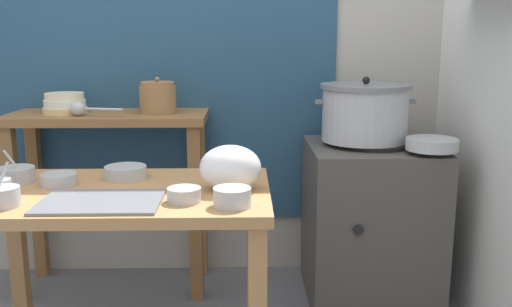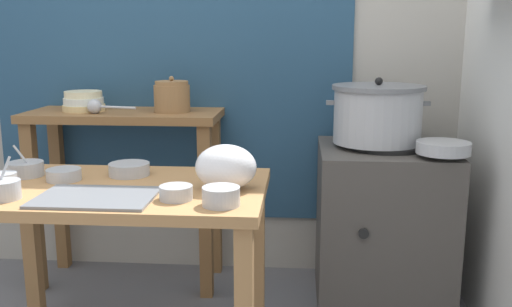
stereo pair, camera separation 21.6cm
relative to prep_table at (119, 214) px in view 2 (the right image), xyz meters
The scene contains 18 objects.
wall_back 1.24m from the prep_table, 77.68° to the left, with size 4.40×0.12×2.60m.
prep_table is the anchor object (origin of this frame).
back_shelf_table 0.77m from the prep_table, 105.43° to the left, with size 0.96×0.40×0.90m.
stove_block 1.25m from the prep_table, 29.76° to the left, with size 0.60×0.61×0.78m.
steamer_pot 1.24m from the prep_table, 31.53° to the left, with size 0.47×0.42×0.30m.
clay_pot 0.83m from the prep_table, 86.73° to the left, with size 0.18×0.18×0.18m.
bowl_stack_enamel 0.92m from the prep_table, 118.68° to the left, with size 0.21×0.21×0.10m.
ladle 0.79m from the prep_table, 115.50° to the left, with size 0.25×0.09×0.07m.
serving_tray 0.21m from the prep_table, 96.70° to the right, with size 0.40×0.28×0.01m, color slate.
plastic_bag 0.45m from the prep_table, ahead, with size 0.22×0.17×0.17m, color white.
wide_pan 1.35m from the prep_table, 17.48° to the left, with size 0.23×0.23×0.05m, color #B7BABF.
prep_bowl_0 0.49m from the prep_table, 27.09° to the right, with size 0.13×0.13×0.06m.
prep_bowl_1 0.45m from the prep_table, 163.94° to the left, with size 0.14×0.14×0.13m.
prep_bowl_2 0.41m from the prep_table, 148.65° to the right, with size 0.11×0.11×0.14m.
prep_bowl_3 0.21m from the prep_table, 91.91° to the left, with size 0.16×0.16×0.05m.
prep_bowl_4 0.33m from the prep_table, 31.71° to the right, with size 0.11×0.11×0.05m.
prep_bowl_5 0.28m from the prep_table, 164.50° to the left, with size 0.13×0.13×0.04m.
prep_bowl_7 0.44m from the prep_table, behind, with size 0.10×0.10×0.06m.
Camera 2 is at (0.54, -1.87, 1.26)m, focal length 39.14 mm.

